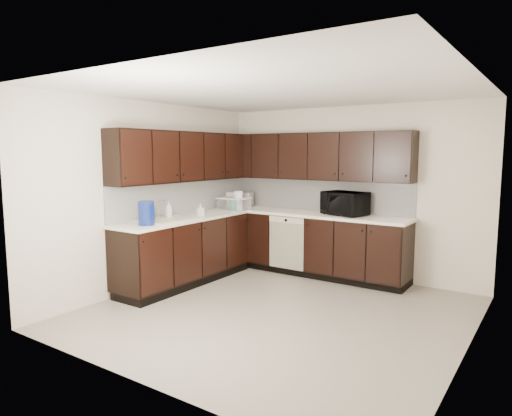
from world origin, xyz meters
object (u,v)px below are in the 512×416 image
(microwave, at_px, (345,203))
(sink, at_px, (169,224))
(toaster_oven, at_px, (240,199))
(blue_pitcher, at_px, (146,213))
(storage_bin, at_px, (234,204))

(microwave, bearing_deg, sink, -120.76)
(toaster_oven, xyz_separation_m, blue_pitcher, (0.15, -2.18, 0.03))
(microwave, distance_m, storage_bin, 1.74)
(microwave, relative_size, blue_pitcher, 2.03)
(sink, distance_m, blue_pitcher, 0.52)
(sink, bearing_deg, blue_pitcher, -80.11)
(toaster_oven, height_order, storage_bin, toaster_oven)
(sink, relative_size, microwave, 1.37)
(sink, xyz_separation_m, storage_bin, (0.05, 1.36, 0.15))
(sink, bearing_deg, toaster_oven, 92.32)
(microwave, bearing_deg, storage_bin, -153.02)
(sink, height_order, storage_bin, sink)
(toaster_oven, bearing_deg, sink, -107.02)
(blue_pitcher, bearing_deg, sink, 78.01)
(microwave, relative_size, storage_bin, 1.33)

